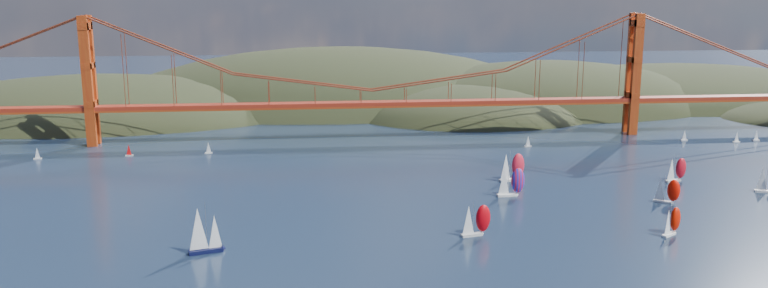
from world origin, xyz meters
TOP-DOWN VIEW (x-y plane):
  - headlands at (44.95, 278.29)m, footprint 725.00×225.00m
  - bridge at (-1.75, 180.00)m, footprint 552.00×12.00m
  - sloop_navy at (-56.24, 39.76)m, footprint 9.11×6.30m
  - racer_0 at (16.01, 45.49)m, footprint 8.70×4.73m
  - racer_1 at (69.65, 40.21)m, footprint 7.44×6.27m
  - racer_2 at (82.97, 69.90)m, footprint 7.75×6.50m
  - racer_3 at (98.84, 94.83)m, footprint 8.30×4.88m
  - racer_5 at (41.92, 101.75)m, footprint 9.73×5.63m
  - racer_rwb at (36.26, 82.77)m, footprint 9.16×3.82m
  - distant_boat_1 at (-134.96, 154.21)m, footprint 3.00×2.00m
  - distant_boat_2 at (-100.29, 156.04)m, footprint 3.00×2.00m
  - distant_boat_3 at (-69.03, 157.25)m, footprint 3.00×2.00m
  - distant_boat_4 at (136.87, 161.08)m, footprint 3.00×2.00m
  - distant_boat_5 at (157.65, 154.90)m, footprint 3.00×2.00m
  - distant_boat_6 at (168.24, 157.30)m, footprint 3.00×2.00m
  - distant_boat_8 at (64.39, 155.98)m, footprint 3.00×2.00m

SIDE VIEW (x-z plane):
  - headlands at x=44.95m, z-range -60.46..35.54m
  - distant_boat_1 at x=-134.96m, z-range 0.06..4.76m
  - distant_boat_2 at x=-100.29m, z-range 0.06..4.76m
  - distant_boat_3 at x=-69.03m, z-range 0.06..4.76m
  - distant_boat_4 at x=136.87m, z-range 0.06..4.76m
  - distant_boat_5 at x=157.65m, z-range 0.06..4.76m
  - distant_boat_6 at x=168.24m, z-range 0.06..4.76m
  - distant_boat_8 at x=64.39m, z-range 0.06..4.76m
  - racer_1 at x=69.65m, z-range -0.24..8.35m
  - racer_2 at x=82.97m, z-range -0.25..8.69m
  - racer_3 at x=98.84m, z-range -0.26..9.04m
  - racer_0 at x=16.01m, z-range -0.27..9.49m
  - racer_rwb at x=36.26m, z-range -0.29..10.18m
  - racer_5 at x=41.92m, z-range -0.30..10.61m
  - sloop_navy at x=-56.24m, z-range -0.79..12.70m
  - bridge at x=-1.75m, z-range 4.73..59.73m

